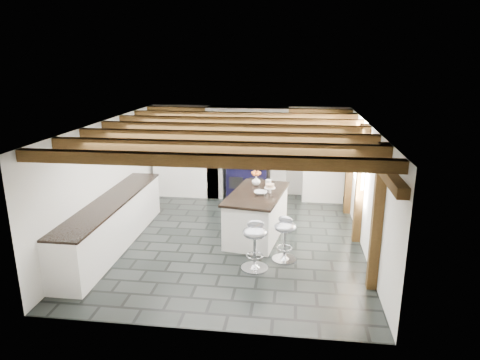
# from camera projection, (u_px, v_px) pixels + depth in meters

# --- Properties ---
(ground) EXTENTS (6.00, 6.00, 0.00)m
(ground) POSITION_uv_depth(u_px,v_px,m) (233.00, 238.00, 8.51)
(ground) COLOR black
(ground) RESTS_ON ground
(room_shell) EXTENTS (6.00, 6.03, 6.00)m
(room_shell) POSITION_uv_depth(u_px,v_px,m) (215.00, 168.00, 9.64)
(room_shell) COLOR white
(room_shell) RESTS_ON ground
(range_cooker) EXTENTS (1.00, 0.63, 0.99)m
(range_cooker) POSITION_uv_depth(u_px,v_px,m) (247.00, 179.00, 10.94)
(range_cooker) COLOR black
(range_cooker) RESTS_ON ground
(kitchen_island) EXTENTS (1.25, 1.98, 1.22)m
(kitchen_island) POSITION_uv_depth(u_px,v_px,m) (257.00, 214.00, 8.52)
(kitchen_island) COLOR white
(kitchen_island) RESTS_ON ground
(bar_stool_near) EXTENTS (0.52, 0.52, 0.80)m
(bar_stool_near) POSITION_uv_depth(u_px,v_px,m) (285.00, 234.00, 7.47)
(bar_stool_near) COLOR silver
(bar_stool_near) RESTS_ON ground
(bar_stool_far) EXTENTS (0.46, 0.46, 0.85)m
(bar_stool_far) POSITION_uv_depth(u_px,v_px,m) (255.00, 240.00, 7.15)
(bar_stool_far) COLOR silver
(bar_stool_far) RESTS_ON ground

